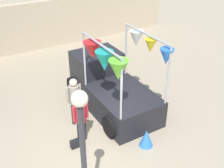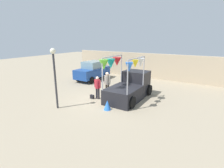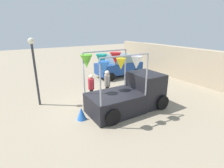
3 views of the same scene
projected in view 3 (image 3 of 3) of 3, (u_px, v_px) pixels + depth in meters
ground_plane at (95, 105)px, 9.70m from camera, size 60.00×60.00×0.00m
vendor_truck at (130, 92)px, 9.12m from camera, size 2.50×4.17×3.05m
parked_car at (119, 66)px, 15.19m from camera, size 1.88×4.00×1.88m
person_customer at (91, 86)px, 9.91m from camera, size 0.53×0.34×1.62m
person_vendor at (107, 82)px, 10.16m from camera, size 0.53×0.34×1.79m
handbag at (86, 98)px, 10.36m from camera, size 0.28×0.16×0.28m
street_lamp at (34, 62)px, 9.07m from camera, size 0.32×0.32×3.65m
brick_boundary_wall at (193, 66)px, 13.35m from camera, size 18.00×0.36×2.60m
folded_kite_bundle_azure at (81, 114)px, 8.15m from camera, size 0.62×0.62×0.60m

